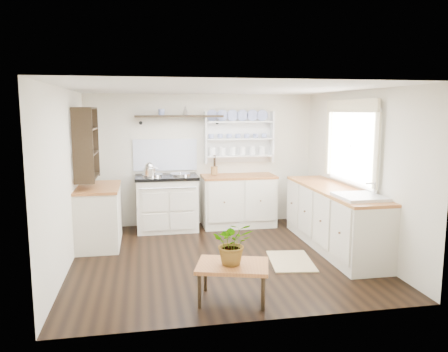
# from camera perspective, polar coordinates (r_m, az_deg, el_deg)

# --- Properties ---
(floor) EXTENTS (4.00, 3.80, 0.01)m
(floor) POSITION_cam_1_polar(r_m,az_deg,el_deg) (6.17, -0.42, -10.53)
(floor) COLOR black
(floor) RESTS_ON ground
(wall_back) EXTENTS (4.00, 0.02, 2.30)m
(wall_back) POSITION_cam_1_polar(r_m,az_deg,el_deg) (7.75, -2.90, 2.13)
(wall_back) COLOR silver
(wall_back) RESTS_ON ground
(wall_right) EXTENTS (0.02, 3.80, 2.30)m
(wall_right) POSITION_cam_1_polar(r_m,az_deg,el_deg) (6.54, 17.08, 0.57)
(wall_right) COLOR silver
(wall_right) RESTS_ON ground
(wall_left) EXTENTS (0.02, 3.80, 2.30)m
(wall_left) POSITION_cam_1_polar(r_m,az_deg,el_deg) (5.88, -19.98, -0.43)
(wall_left) COLOR silver
(wall_left) RESTS_ON ground
(ceiling) EXTENTS (4.00, 3.80, 0.01)m
(ceiling) POSITION_cam_1_polar(r_m,az_deg,el_deg) (5.83, -0.45, 11.34)
(ceiling) COLOR white
(ceiling) RESTS_ON wall_back
(window) EXTENTS (0.08, 1.55, 1.22)m
(window) POSITION_cam_1_polar(r_m,az_deg,el_deg) (6.61, 16.24, 4.30)
(window) COLOR white
(window) RESTS_ON wall_right
(aga_cooker) EXTENTS (1.04, 0.72, 0.96)m
(aga_cooker) POSITION_cam_1_polar(r_m,az_deg,el_deg) (7.48, -7.45, -3.41)
(aga_cooker) COLOR beige
(aga_cooker) RESTS_ON floor
(back_cabinets) EXTENTS (1.27, 0.63, 0.90)m
(back_cabinets) POSITION_cam_1_polar(r_m,az_deg,el_deg) (7.67, 1.89, -3.15)
(back_cabinets) COLOR silver
(back_cabinets) RESTS_ON floor
(right_cabinets) EXTENTS (0.62, 2.43, 0.90)m
(right_cabinets) POSITION_cam_1_polar(r_m,az_deg,el_deg) (6.63, 14.11, -5.29)
(right_cabinets) COLOR silver
(right_cabinets) RESTS_ON floor
(belfast_sink) EXTENTS (0.55, 0.60, 0.45)m
(belfast_sink) POSITION_cam_1_polar(r_m,az_deg,el_deg) (5.90, 17.26, -3.74)
(belfast_sink) COLOR white
(belfast_sink) RESTS_ON right_cabinets
(left_cabinets) EXTENTS (0.62, 1.13, 0.90)m
(left_cabinets) POSITION_cam_1_polar(r_m,az_deg,el_deg) (6.85, -15.99, -4.91)
(left_cabinets) COLOR silver
(left_cabinets) RESTS_ON floor
(plate_rack) EXTENTS (1.20, 0.22, 0.90)m
(plate_rack) POSITION_cam_1_polar(r_m,az_deg,el_deg) (7.80, 1.87, 5.16)
(plate_rack) COLOR white
(plate_rack) RESTS_ON wall_back
(high_shelf) EXTENTS (1.50, 0.29, 0.16)m
(high_shelf) POSITION_cam_1_polar(r_m,az_deg,el_deg) (7.54, -5.86, 7.70)
(high_shelf) COLOR black
(high_shelf) RESTS_ON wall_back
(left_shelving) EXTENTS (0.28, 0.80, 1.05)m
(left_shelving) POSITION_cam_1_polar(r_m,az_deg,el_deg) (6.70, -17.57, 4.17)
(left_shelving) COLOR black
(left_shelving) RESTS_ON wall_left
(kettle) EXTENTS (0.19, 0.19, 0.24)m
(kettle) POSITION_cam_1_polar(r_m,az_deg,el_deg) (7.25, -9.69, 0.77)
(kettle) COLOR silver
(kettle) RESTS_ON aga_cooker
(utensil_crock) EXTENTS (0.12, 0.12, 0.14)m
(utensil_crock) POSITION_cam_1_polar(r_m,az_deg,el_deg) (7.59, -1.28, 0.71)
(utensil_crock) COLOR olive
(utensil_crock) RESTS_ON back_cabinets
(center_table) EXTENTS (0.87, 0.72, 0.41)m
(center_table) POSITION_cam_1_polar(r_m,az_deg,el_deg) (4.73, 1.15, -11.93)
(center_table) COLOR brown
(center_table) RESTS_ON floor
(potted_plant) EXTENTS (0.46, 0.41, 0.46)m
(potted_plant) POSITION_cam_1_polar(r_m,az_deg,el_deg) (4.64, 1.16, -8.72)
(potted_plant) COLOR #3F7233
(potted_plant) RESTS_ON center_table
(floor_rug) EXTENTS (0.66, 0.92, 0.02)m
(floor_rug) POSITION_cam_1_polar(r_m,az_deg,el_deg) (6.05, 8.72, -10.93)
(floor_rug) COLOR #937655
(floor_rug) RESTS_ON floor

